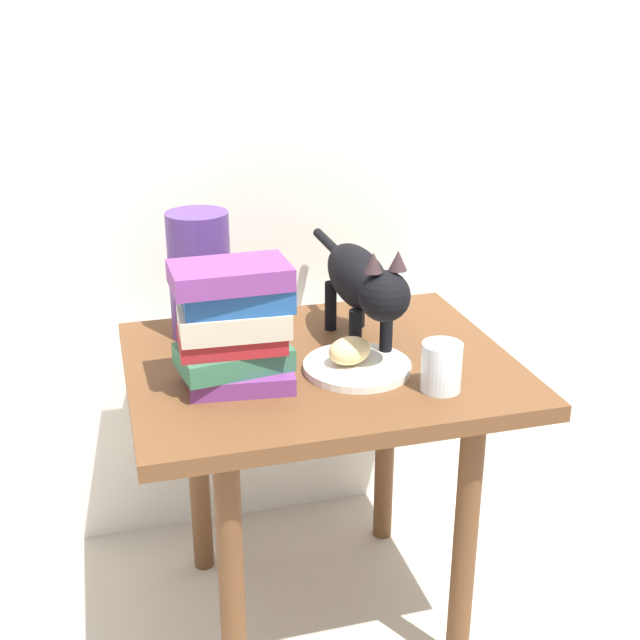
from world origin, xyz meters
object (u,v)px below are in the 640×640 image
side_table (320,404)px  plate (357,367)px  bread_roll (350,351)px  cat (362,282)px  candle_jar (441,369)px  book_stack (234,325)px  green_vase (200,275)px

side_table → plate: bearing=-49.1°
side_table → bread_roll: (0.04, -0.06, 0.13)m
bread_roll → cat: bearing=60.6°
side_table → candle_jar: candle_jar is taller
side_table → book_stack: size_ratio=3.19×
bread_roll → cat: 0.14m
plate → cat: (0.04, 0.10, 0.13)m
plate → bread_roll: size_ratio=2.43×
bread_roll → candle_jar: candle_jar is taller
side_table → plate: 0.13m
book_stack → candle_jar: 0.36m
side_table → book_stack: book_stack is taller
candle_jar → green_vase: bearing=135.5°
plate → green_vase: green_vase is taller
side_table → book_stack: 0.27m
candle_jar → book_stack: bearing=161.6°
bread_roll → cat: cat is taller
cat → candle_jar: cat is taller
candle_jar → cat: bearing=110.1°
plate → candle_jar: 0.16m
side_table → green_vase: bearing=136.6°
bread_roll → book_stack: bearing=-179.3°
side_table → candle_jar: bearing=-45.7°
plate → book_stack: 0.24m
book_stack → green_vase: (-0.02, 0.24, 0.01)m
plate → book_stack: (-0.22, 0.00, 0.10)m
plate → book_stack: book_stack is taller
cat → bread_roll: bearing=-119.4°
cat → book_stack: (-0.26, -0.10, -0.02)m
bread_roll → green_vase: size_ratio=0.32×
book_stack → green_vase: green_vase is taller
cat → green_vase: 0.32m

